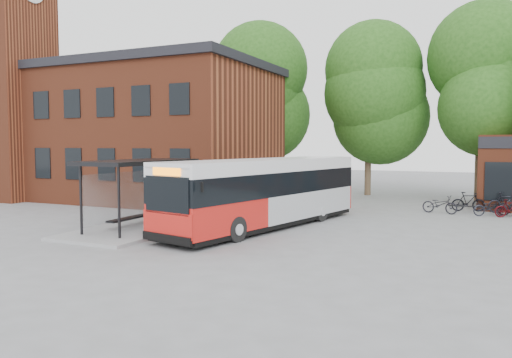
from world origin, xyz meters
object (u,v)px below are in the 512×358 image
at_px(city_bus, 266,193).
at_px(bicycle_5, 510,208).
at_px(bicycle_0, 440,204).
at_px(bicycle_3, 506,203).
at_px(bus_shelter, 140,195).
at_px(bicycle_2, 490,207).
at_px(bicycle_1, 468,202).

distance_m(city_bus, bicycle_5, 12.14).
relative_size(bicycle_0, bicycle_3, 1.01).
distance_m(bicycle_3, bicycle_5, 1.75).
bearing_deg(bicycle_5, city_bus, 106.94).
bearing_deg(city_bus, bicycle_0, 62.38).
relative_size(city_bus, bicycle_3, 6.53).
bearing_deg(city_bus, bicycle_3, 56.68).
relative_size(bus_shelter, bicycle_2, 4.21).
bearing_deg(bicycle_2, bicycle_3, -47.52).
relative_size(bicycle_0, bicycle_5, 1.20).
bearing_deg(city_bus, bicycle_2, 53.38).
xyz_separation_m(bicycle_0, bicycle_3, (3.06, 1.61, 0.06)).
bearing_deg(bicycle_3, bicycle_5, 166.86).
height_order(bus_shelter, bicycle_1, bus_shelter).
height_order(bus_shelter, city_bus, bus_shelter).
bearing_deg(bicycle_3, bus_shelter, 112.90).
distance_m(city_bus, bicycle_0, 9.92).
distance_m(bicycle_1, bicycle_3, 1.78).
height_order(bicycle_2, bicycle_3, bicycle_3).
distance_m(bicycle_0, bicycle_1, 1.93).
xyz_separation_m(bicycle_1, bicycle_3, (1.77, 0.18, 0.01)).
xyz_separation_m(bus_shelter, bicycle_5, (14.02, 10.15, -1.01)).
bearing_deg(bicycle_0, bicycle_1, -27.47).
bearing_deg(bus_shelter, bicycle_2, 37.95).
xyz_separation_m(bicycle_0, bicycle_1, (1.29, 1.43, 0.05)).
xyz_separation_m(bicycle_1, bicycle_5, (1.91, -1.56, -0.07)).
xyz_separation_m(bus_shelter, bicycle_0, (10.82, 10.27, -0.99)).
height_order(bicycle_1, bicycle_3, bicycle_3).
xyz_separation_m(city_bus, bicycle_0, (6.35, 7.55, -0.98)).
xyz_separation_m(city_bus, bicycle_1, (7.65, 8.99, -0.94)).
xyz_separation_m(bicycle_2, bicycle_5, (0.87, -0.11, 0.00)).
relative_size(bus_shelter, city_bus, 0.62).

